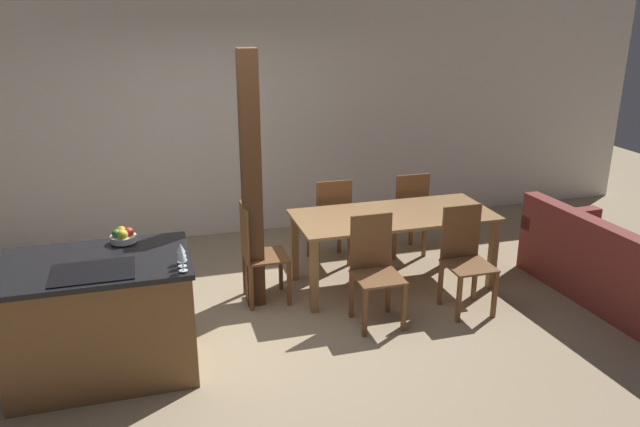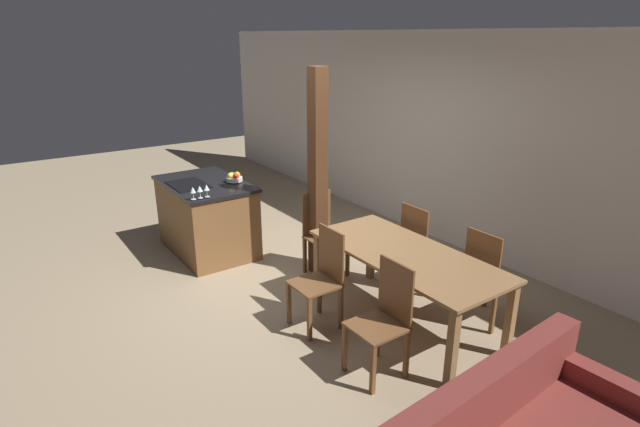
% 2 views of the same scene
% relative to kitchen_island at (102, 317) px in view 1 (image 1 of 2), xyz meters
% --- Properties ---
extents(ground_plane, '(16.00, 16.00, 0.00)m').
position_rel_kitchen_island_xyz_m(ground_plane, '(1.24, 0.27, -0.46)').
color(ground_plane, '#9E896B').
extents(wall_back, '(11.20, 0.08, 2.70)m').
position_rel_kitchen_island_xyz_m(wall_back, '(1.24, 2.77, 0.89)').
color(wall_back, silver).
rests_on(wall_back, ground_plane).
extents(kitchen_island, '(1.36, 0.89, 0.93)m').
position_rel_kitchen_island_xyz_m(kitchen_island, '(0.00, 0.00, 0.00)').
color(kitchen_island, brown).
rests_on(kitchen_island, ground_plane).
extents(fruit_bowl, '(0.20, 0.20, 0.12)m').
position_rel_kitchen_island_xyz_m(fruit_bowl, '(0.20, 0.31, 0.51)').
color(fruit_bowl, silver).
rests_on(fruit_bowl, kitchen_island).
extents(wine_glass_near, '(0.06, 0.06, 0.14)m').
position_rel_kitchen_island_xyz_m(wine_glass_near, '(0.61, -0.37, 0.57)').
color(wine_glass_near, silver).
rests_on(wine_glass_near, kitchen_island).
extents(wine_glass_middle, '(0.06, 0.06, 0.14)m').
position_rel_kitchen_island_xyz_m(wine_glass_middle, '(0.61, -0.29, 0.57)').
color(wine_glass_middle, silver).
rests_on(wine_glass_middle, kitchen_island).
extents(wine_glass_far, '(0.06, 0.06, 0.14)m').
position_rel_kitchen_island_xyz_m(wine_glass_far, '(0.61, -0.21, 0.57)').
color(wine_glass_far, silver).
rests_on(wine_glass_far, kitchen_island).
extents(dining_table, '(1.94, 0.86, 0.74)m').
position_rel_kitchen_island_xyz_m(dining_table, '(2.69, 0.84, 0.18)').
color(dining_table, olive).
rests_on(dining_table, ground_plane).
extents(dining_chair_near_left, '(0.40, 0.40, 0.96)m').
position_rel_kitchen_island_xyz_m(dining_chair_near_left, '(2.25, 0.19, 0.04)').
color(dining_chair_near_left, brown).
rests_on(dining_chair_near_left, ground_plane).
extents(dining_chair_near_right, '(0.40, 0.40, 0.96)m').
position_rel_kitchen_island_xyz_m(dining_chair_near_right, '(3.13, 0.19, 0.04)').
color(dining_chair_near_right, brown).
rests_on(dining_chair_near_right, ground_plane).
extents(dining_chair_far_left, '(0.40, 0.40, 0.96)m').
position_rel_kitchen_island_xyz_m(dining_chair_far_left, '(2.25, 1.49, 0.04)').
color(dining_chair_far_left, brown).
rests_on(dining_chair_far_left, ground_plane).
extents(dining_chair_far_right, '(0.40, 0.40, 0.96)m').
position_rel_kitchen_island_xyz_m(dining_chair_far_right, '(3.13, 1.49, 0.04)').
color(dining_chair_far_right, brown).
rests_on(dining_chair_far_right, ground_plane).
extents(dining_chair_head_end, '(0.40, 0.40, 0.96)m').
position_rel_kitchen_island_xyz_m(dining_chair_head_end, '(1.34, 0.84, 0.04)').
color(dining_chair_head_end, brown).
rests_on(dining_chair_head_end, ground_plane).
extents(couch, '(1.04, 2.06, 0.82)m').
position_rel_kitchen_island_xyz_m(couch, '(4.63, -0.11, -0.18)').
color(couch, maroon).
rests_on(couch, ground_plane).
extents(timber_post, '(0.16, 0.16, 2.33)m').
position_rel_kitchen_island_xyz_m(timber_post, '(1.30, 0.81, 0.71)').
color(timber_post, '#4C2D19').
rests_on(timber_post, ground_plane).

